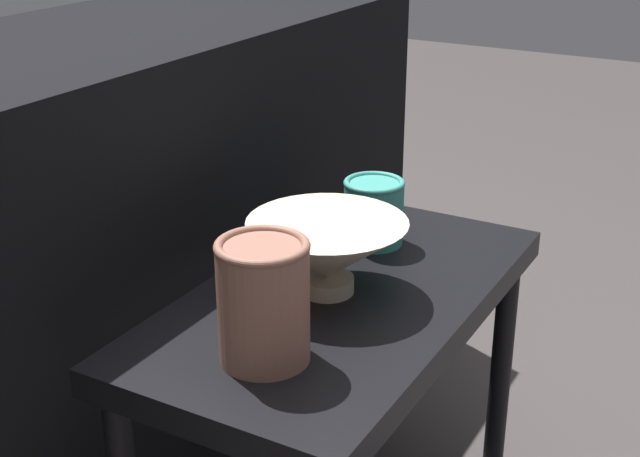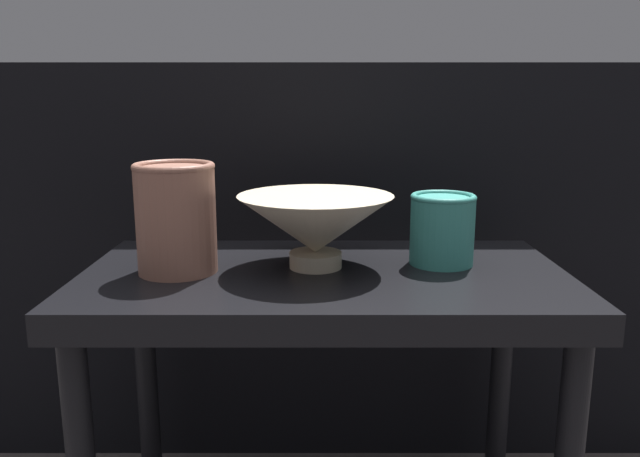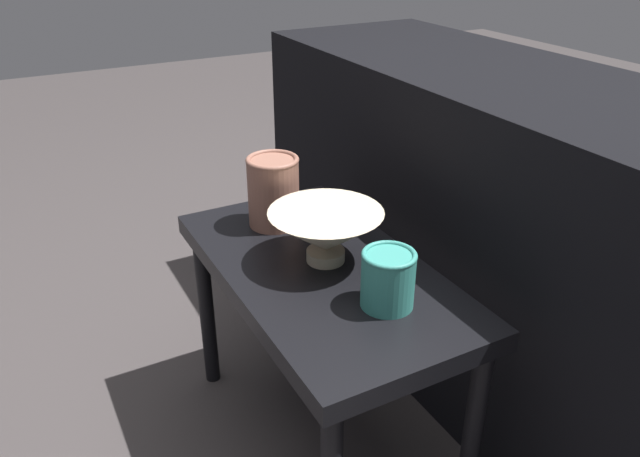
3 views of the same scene
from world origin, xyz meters
name	(u,v)px [view 1 (image 1 of 3)]	position (x,y,z in m)	size (l,w,h in m)	color
table	(341,328)	(0.00, 0.00, 0.40)	(0.69, 0.37, 0.46)	black
couch_backdrop	(76,265)	(0.00, 0.51, 0.38)	(1.60, 0.50, 0.76)	black
bowl	(327,251)	(-0.01, 0.02, 0.52)	(0.22, 0.22, 0.11)	#C1B293
vase_textured_left	(263,300)	(-0.21, -0.01, 0.54)	(0.11, 0.11, 0.16)	brown
vase_colorful_right	(374,211)	(0.17, 0.04, 0.51)	(0.10, 0.10, 0.11)	teal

